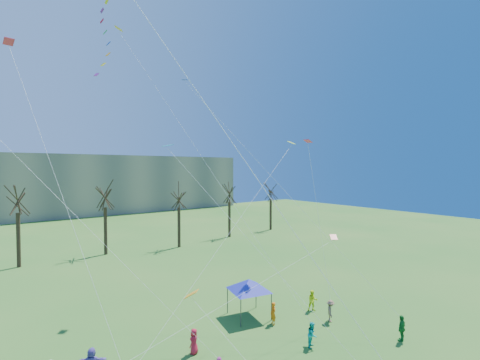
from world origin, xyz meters
TOP-DOWN VIEW (x-y plane):
  - distant_building at (22.00, 82.00)m, footprint 60.00×14.00m
  - bare_tree_row at (1.48, 36.71)m, footprint 67.53×7.87m
  - big_box_kite at (-4.69, 7.21)m, footprint 5.47×6.32m
  - canopy_tent_blue at (6.45, 10.50)m, footprint 3.87×3.87m
  - small_kites_aloft at (-0.26, 10.71)m, footprint 28.15×17.07m

SIDE VIEW (x-z plane):
  - canopy_tent_blue at x=6.45m, z-range 1.03..4.01m
  - bare_tree_row at x=1.48m, z-range 1.82..11.85m
  - distant_building at x=22.00m, z-range 0.00..15.00m
  - small_kites_aloft at x=-0.26m, z-range -3.83..30.21m
  - big_box_kite at x=-4.69m, z-range 6.43..31.09m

